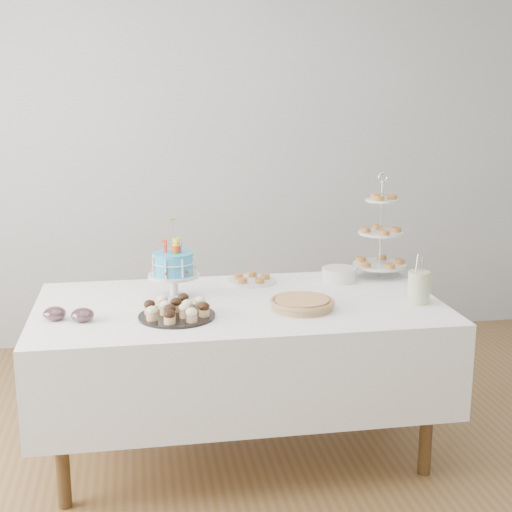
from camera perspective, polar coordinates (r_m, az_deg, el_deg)
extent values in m
plane|color=brown|center=(3.45, -0.52, -17.54)|extent=(5.00, 5.00, 0.00)
cube|color=#A0A3A5|center=(4.97, -4.30, 8.37)|extent=(5.00, 0.04, 2.70)
cube|color=#A0A3A5|center=(1.12, 16.22, -8.80)|extent=(5.00, 0.04, 2.70)
cube|color=white|center=(3.48, -1.34, -7.28)|extent=(1.92, 1.02, 0.45)
cylinder|color=#53391C|center=(3.21, -15.36, -13.69)|extent=(0.06, 0.06, 0.67)
cylinder|color=#53391C|center=(3.44, 13.55, -11.67)|extent=(0.06, 0.06, 0.67)
cylinder|color=#53391C|center=(3.88, -14.35, -8.80)|extent=(0.06, 0.06, 0.67)
cylinder|color=#53391C|center=(4.08, 9.46, -7.49)|extent=(0.06, 0.06, 0.67)
cylinder|color=#2F9ECF|center=(3.47, -6.62, -0.57)|extent=(0.20, 0.20, 0.11)
torus|color=silver|center=(3.47, -6.62, -0.48)|extent=(0.21, 0.21, 0.01)
cube|color=red|center=(3.46, -7.26, 0.80)|extent=(0.02, 0.02, 0.06)
cylinder|color=blue|center=(3.41, -5.97, 0.66)|extent=(0.01, 0.01, 0.06)
cylinder|color=silver|center=(3.47, -6.65, 1.62)|extent=(0.00, 0.00, 0.15)
cylinder|color=gold|center=(3.45, -6.69, 2.93)|extent=(0.04, 0.04, 0.01)
cylinder|color=black|center=(3.21, -6.34, -4.79)|extent=(0.34, 0.34, 0.01)
ellipsoid|color=black|center=(3.19, -7.57, -3.99)|extent=(0.05, 0.05, 0.04)
ellipsoid|color=beige|center=(3.20, -5.17, -3.89)|extent=(0.05, 0.05, 0.04)
cylinder|color=tan|center=(3.31, 3.70, -3.94)|extent=(0.28, 0.28, 0.04)
cylinder|color=#B77747|center=(3.31, 3.71, -3.59)|extent=(0.25, 0.25, 0.02)
torus|color=tan|center=(3.31, 3.71, -3.65)|extent=(0.30, 0.30, 0.02)
cylinder|color=silver|center=(3.89, 9.96, 2.14)|extent=(0.01, 0.01, 0.52)
cylinder|color=silver|center=(3.93, 9.85, -0.70)|extent=(0.29, 0.29, 0.01)
cylinder|color=silver|center=(3.89, 9.95, 1.84)|extent=(0.24, 0.24, 0.01)
cylinder|color=silver|center=(3.86, 10.05, 4.42)|extent=(0.18, 0.18, 0.01)
torus|color=silver|center=(3.84, 10.12, 6.23)|extent=(0.05, 0.01, 0.05)
cylinder|color=silver|center=(3.80, 6.67, -1.48)|extent=(0.19, 0.19, 0.07)
cylinder|color=silver|center=(3.76, -0.34, -2.01)|extent=(0.26, 0.26, 0.01)
ellipsoid|color=silver|center=(3.22, -13.71, -4.60)|extent=(0.10, 0.10, 0.06)
cylinder|color=#510614|center=(3.22, -13.70, -4.68)|extent=(0.07, 0.07, 0.03)
ellipsoid|color=silver|center=(3.27, -15.81, -4.45)|extent=(0.10, 0.10, 0.06)
cylinder|color=#510614|center=(3.27, -15.80, -4.53)|extent=(0.07, 0.07, 0.03)
cylinder|color=#EBE6CB|center=(3.47, 12.89, -2.46)|extent=(0.10, 0.10, 0.15)
cylinder|color=#EBE6CB|center=(3.47, 13.78, -2.24)|extent=(0.01, 0.01, 0.08)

